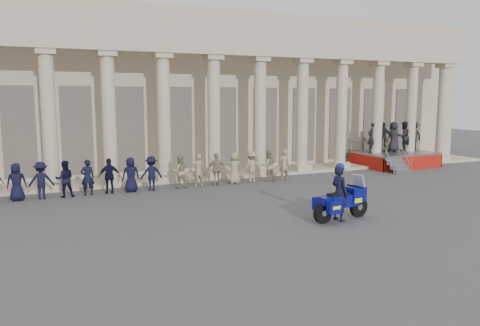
# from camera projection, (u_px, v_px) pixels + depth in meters

# --- Properties ---
(ground) EXTENTS (90.00, 90.00, 0.00)m
(ground) POSITION_uv_depth(u_px,v_px,m) (259.00, 217.00, 16.47)
(ground) COLOR #424244
(ground) RESTS_ON ground
(building) EXTENTS (40.00, 12.50, 9.00)m
(building) POSITION_uv_depth(u_px,v_px,m) (157.00, 92.00, 29.24)
(building) COLOR tan
(building) RESTS_ON ground
(officer_rank) EXTENTS (17.64, 0.59, 1.56)m
(officer_rank) POSITION_uv_depth(u_px,v_px,m) (109.00, 176.00, 20.43)
(officer_rank) COLOR black
(officer_rank) RESTS_ON ground
(reviewing_stand) EXTENTS (4.43, 4.21, 2.72)m
(reviewing_stand) POSITION_uv_depth(u_px,v_px,m) (397.00, 142.00, 28.62)
(reviewing_stand) COLOR gray
(reviewing_stand) RESTS_ON ground
(motorcycle) EXTENTS (2.38, 1.07, 1.53)m
(motorcycle) POSITION_uv_depth(u_px,v_px,m) (342.00, 201.00, 16.02)
(motorcycle) COLOR black
(motorcycle) RESTS_ON ground
(rider) EXTENTS (0.55, 0.75, 2.00)m
(rider) POSITION_uv_depth(u_px,v_px,m) (339.00, 192.00, 15.91)
(rider) COLOR black
(rider) RESTS_ON ground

